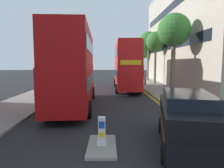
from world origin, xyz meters
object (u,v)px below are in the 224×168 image
object	(u,v)px
double_decker_bus_oncoming	(126,65)
taxi_minivan	(187,121)
keep_left_bollard	(102,132)
double_decker_bus_away	(74,66)
pedestrian_far	(145,79)

from	to	relation	value
double_decker_bus_oncoming	taxi_minivan	xyz separation A→B (m)	(0.86, -17.17, -1.96)
keep_left_bollard	double_decker_bus_oncoming	world-z (taller)	double_decker_bus_oncoming
double_decker_bus_away	taxi_minivan	distance (m)	9.69
taxi_minivan	pedestrian_far	world-z (taller)	taxi_minivan
pedestrian_far	keep_left_bollard	bearing A→B (deg)	-104.43
double_decker_bus_away	pedestrian_far	bearing A→B (deg)	60.50
double_decker_bus_away	double_decker_bus_oncoming	world-z (taller)	same
keep_left_bollard	pedestrian_far	world-z (taller)	pedestrian_far
double_decker_bus_away	taxi_minivan	xyz separation A→B (m)	(5.55, -7.69, -1.96)
double_decker_bus_oncoming	pedestrian_far	bearing A→B (deg)	54.18
taxi_minivan	pedestrian_far	distance (m)	21.57
double_decker_bus_away	taxi_minivan	bearing A→B (deg)	-54.18
keep_left_bollard	pedestrian_far	size ratio (longest dim) A/B	0.69
double_decker_bus_oncoming	keep_left_bollard	bearing A→B (deg)	-98.01
keep_left_bollard	taxi_minivan	xyz separation A→B (m)	(3.26, -0.12, 0.46)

